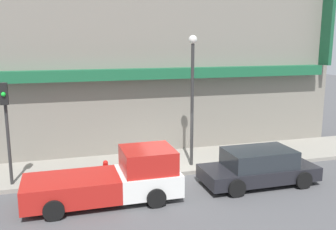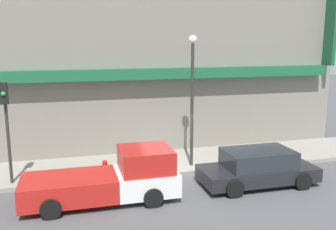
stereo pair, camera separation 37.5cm
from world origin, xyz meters
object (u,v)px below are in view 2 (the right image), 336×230
(parked_car, at_px, (258,168))
(traffic_light, at_px, (6,115))
(street_lamp, at_px, (192,86))
(pickup_truck, at_px, (112,179))
(fire_hydrant, at_px, (105,167))

(parked_car, relative_size, traffic_light, 1.16)
(street_lamp, height_order, traffic_light, street_lamp)
(pickup_truck, relative_size, street_lamp, 0.95)
(pickup_truck, height_order, street_lamp, street_lamp)
(parked_car, bearing_deg, pickup_truck, 179.64)
(parked_car, bearing_deg, traffic_light, 166.58)
(fire_hydrant, distance_m, traffic_light, 4.30)
(fire_hydrant, bearing_deg, pickup_truck, -89.50)
(pickup_truck, relative_size, fire_hydrant, 8.76)
(parked_car, bearing_deg, street_lamp, 127.54)
(pickup_truck, bearing_deg, street_lamp, 31.16)
(pickup_truck, height_order, parked_car, pickup_truck)
(parked_car, bearing_deg, fire_hydrant, 158.17)
(parked_car, xyz_separation_m, street_lamp, (-1.91, 2.46, 2.99))
(pickup_truck, relative_size, traffic_light, 1.37)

